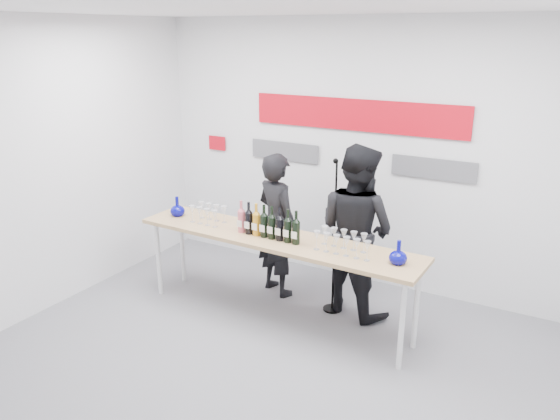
{
  "coord_description": "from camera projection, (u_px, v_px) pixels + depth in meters",
  "views": [
    {
      "loc": [
        2.26,
        -3.69,
        2.83
      ],
      "look_at": [
        -0.27,
        0.75,
        1.15
      ],
      "focal_mm": 35.0,
      "sensor_mm": 36.0,
      "label": 1
    }
  ],
  "objects": [
    {
      "name": "mic_stand",
      "position": [
        333.0,
        266.0,
        5.66
      ],
      "size": [
        0.19,
        0.19,
        1.66
      ],
      "rotation": [
        0.0,
        0.0,
        -0.38
      ],
      "color": "black",
      "rests_on": "ground"
    },
    {
      "name": "glasses_left",
      "position": [
        208.0,
        214.0,
        5.76
      ],
      "size": [
        0.37,
        0.23,
        0.18
      ],
      "color": "silver",
      "rests_on": "tasting_table"
    },
    {
      "name": "decanter_right",
      "position": [
        398.0,
        252.0,
        4.72
      ],
      "size": [
        0.16,
        0.16,
        0.21
      ],
      "primitive_type": null,
      "color": "#060778",
      "rests_on": "tasting_table"
    },
    {
      "name": "signage",
      "position": [
        350.0,
        127.0,
        6.08
      ],
      "size": [
        3.38,
        0.02,
        0.79
      ],
      "color": "#BA0816",
      "rests_on": "back_wall"
    },
    {
      "name": "presenter_left",
      "position": [
        277.0,
        225.0,
        6.0
      ],
      "size": [
        0.69,
        0.58,
        1.61
      ],
      "primitive_type": "imported",
      "rotation": [
        0.0,
        0.0,
        2.75
      ],
      "color": "black",
      "rests_on": "ground"
    },
    {
      "name": "wine_bottles",
      "position": [
        268.0,
        222.0,
        5.3
      ],
      "size": [
        0.71,
        0.09,
        0.33
      ],
      "rotation": [
        0.0,
        0.0,
        -0.03
      ],
      "color": "#CC5966",
      "rests_on": "tasting_table"
    },
    {
      "name": "decanter_left",
      "position": [
        177.0,
        206.0,
        5.96
      ],
      "size": [
        0.16,
        0.16,
        0.21
      ],
      "primitive_type": null,
      "color": "#060778",
      "rests_on": "tasting_table"
    },
    {
      "name": "ground",
      "position": [
        265.0,
        356.0,
        4.99
      ],
      "size": [
        5.0,
        5.0,
        0.0
      ],
      "primitive_type": "plane",
      "color": "slate",
      "rests_on": "ground"
    },
    {
      "name": "presenter_right",
      "position": [
        356.0,
        230.0,
        5.57
      ],
      "size": [
        1.04,
        0.91,
        1.79
      ],
      "primitive_type": "imported",
      "rotation": [
        0.0,
        0.0,
        2.83
      ],
      "color": "black",
      "rests_on": "ground"
    },
    {
      "name": "tasting_table",
      "position": [
        275.0,
        243.0,
        5.4
      ],
      "size": [
        3.02,
        0.68,
        0.9
      ],
      "rotation": [
        0.0,
        0.0,
        -0.03
      ],
      "color": "tan",
      "rests_on": "ground"
    },
    {
      "name": "back_wall",
      "position": [
        355.0,
        154.0,
        6.18
      ],
      "size": [
        5.0,
        0.04,
        3.0
      ],
      "primitive_type": "cube",
      "color": "silver",
      "rests_on": "ground"
    },
    {
      "name": "glasses_right",
      "position": [
        342.0,
        242.0,
        4.98
      ],
      "size": [
        0.56,
        0.24,
        0.18
      ],
      "color": "silver",
      "rests_on": "tasting_table"
    }
  ]
}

